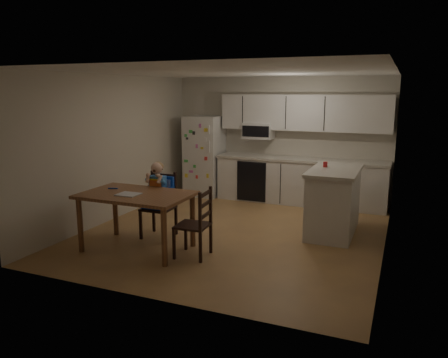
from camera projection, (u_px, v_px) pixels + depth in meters
room at (246, 151)px, 7.19m from camera, size 4.52×5.01×2.51m
refrigerator at (204, 156)px, 9.37m from camera, size 0.72×0.70×1.70m
kitchen_run at (300, 160)px, 8.67m from camera, size 3.37×0.62×2.15m
kitchen_island at (334, 201)px, 6.87m from camera, size 0.73×1.40×1.03m
red_cup at (325, 164)px, 6.92m from camera, size 0.07×0.07×0.09m
dining_table at (136, 201)px, 6.12m from camera, size 1.52×0.98×0.81m
napkin at (128, 194)px, 6.01m from camera, size 0.30×0.26×0.01m
toddler_spoon at (112, 188)px, 6.37m from camera, size 0.12×0.06×0.02m
chair_booster at (159, 192)px, 6.67m from camera, size 0.46×0.46×1.17m
chair_side at (199, 219)px, 5.84m from camera, size 0.44×0.44×0.95m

